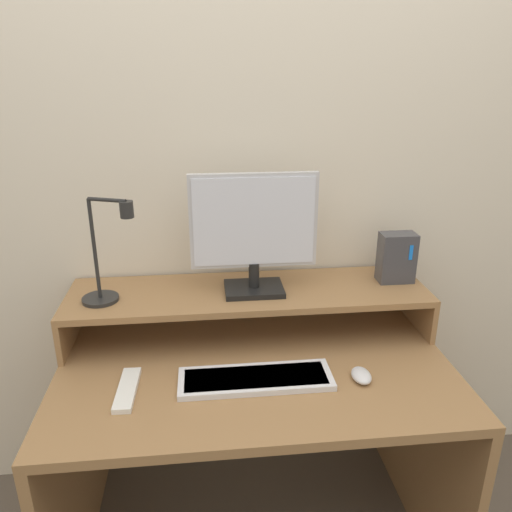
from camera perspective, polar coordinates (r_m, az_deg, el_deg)
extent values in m
cube|color=beige|center=(1.77, -1.53, 10.11)|extent=(6.00, 0.05, 2.50)
cube|color=olive|center=(1.60, -0.10, -12.58)|extent=(1.22, 0.74, 0.03)
cube|color=olive|center=(1.87, -19.99, -22.10)|extent=(0.03, 0.74, 0.68)
cube|color=olive|center=(1.96, 18.55, -19.63)|extent=(0.03, 0.74, 0.68)
cube|color=olive|center=(1.79, -20.44, -7.11)|extent=(0.02, 0.32, 0.14)
cube|color=olive|center=(1.89, 17.70, -5.35)|extent=(0.02, 0.32, 0.14)
cube|color=olive|center=(1.71, -0.85, -4.20)|extent=(1.22, 0.32, 0.02)
cube|color=black|center=(1.69, -0.24, -3.77)|extent=(0.20, 0.15, 0.02)
cylinder|color=black|center=(1.66, -0.24, -2.15)|extent=(0.04, 0.04, 0.08)
cube|color=#B7B7BC|center=(1.61, -0.26, 4.04)|extent=(0.41, 0.02, 0.31)
cube|color=silver|center=(1.60, -0.22, 3.92)|extent=(0.39, 0.01, 0.29)
cylinder|color=black|center=(1.70, -17.35, -4.69)|extent=(0.12, 0.12, 0.01)
cylinder|color=black|center=(1.64, -17.97, 0.69)|extent=(0.01, 0.01, 0.33)
cylinder|color=black|center=(1.56, -16.68, 6.16)|extent=(0.12, 0.05, 0.01)
cylinder|color=black|center=(1.53, -14.57, 5.17)|extent=(0.04, 0.04, 0.05)
cube|color=#3D3D42|center=(1.80, 15.76, -0.17)|extent=(0.12, 0.07, 0.18)
cube|color=#1972F2|center=(1.77, 17.30, 0.37)|extent=(0.01, 0.00, 0.05)
cube|color=silver|center=(1.51, -0.04, -13.88)|extent=(0.45, 0.15, 0.02)
cube|color=#AFAFB3|center=(1.51, -0.04, -13.71)|extent=(0.42, 0.12, 0.01)
ellipsoid|color=silver|center=(1.54, 11.94, -13.21)|extent=(0.06, 0.09, 0.03)
cube|color=white|center=(1.51, -14.50, -14.57)|extent=(0.06, 0.20, 0.02)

